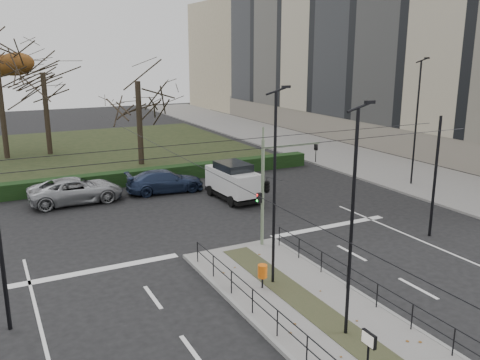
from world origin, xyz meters
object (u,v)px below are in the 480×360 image
Objects in this scene: traffic_light at (268,184)px; parked_car_fourth at (76,190)px; litter_bin at (263,272)px; bare_tree_near at (138,87)px; parked_car_third at (165,181)px; streetlamp_median_near at (352,222)px; streetlamp_median_far at (275,187)px; white_van at (233,180)px; bare_tree_center at (43,79)px; streetlamp_sidewalk at (416,121)px; info_panel at (368,347)px.

parked_car_fourth is at bearing 120.52° from traffic_light.
bare_tree_near reaches higher than litter_bin.
parked_car_fourth is (-5.57, 0.18, 0.04)m from parked_car_third.
streetlamp_median_far reaches higher than streetlamp_median_near.
white_van is (3.22, -3.48, 0.49)m from parked_car_third.
bare_tree_near is at bearing 100.74° from white_van.
parked_car_third is 10.22m from bare_tree_near.
streetlamp_median_near is 4.29m from streetlamp_median_far.
bare_tree_center is 1.08× the size of bare_tree_near.
streetlamp_median_far is 0.90× the size of streetlamp_sidewalk.
parked_car_third is (2.04, 21.92, -0.89)m from info_panel.
streetlamp_median_near is at bearing -102.01° from traffic_light.
litter_bin is 15.25m from parked_car_third.
streetlamp_median_far is at bearing 79.16° from info_panel.
streetlamp_sidewalk is (16.25, 8.86, 0.41)m from streetlamp_median_far.
traffic_light reaches higher than parked_car_third.
streetlamp_sidewalk is at bearing 19.77° from traffic_light.
traffic_light is 5.16m from litter_bin.
bare_tree_near is (6.02, -7.72, -0.46)m from bare_tree_center.
bare_tree_near is (-14.62, 14.68, 1.77)m from streetlamp_sidewalk.
streetlamp_sidewalk is 30.54m from bare_tree_center.
info_panel is 0.38× the size of parked_car_third.
info_panel is 22.40m from parked_car_fourth.
parked_car_third is (0.52, 19.24, -3.19)m from streetlamp_median_near.
litter_bin is 0.13× the size of streetlamp_median_near.
info_panel reaches higher than parked_car_third.
bare_tree_near reaches higher than parked_car_third.
litter_bin is at bearing -95.42° from bare_tree_near.
parked_car_fourth is at bearing -91.72° from bare_tree_center.
streetlamp_median_near is 1.49× the size of parked_car_third.
streetlamp_median_near is 1.34× the size of parked_car_fourth.
bare_tree_near reaches higher than parked_car_fourth.
streetlamp_median_far is 1.52× the size of parked_car_third.
streetlamp_median_far reaches higher than white_van.
streetlamp_median_near is at bearing -82.69° from bare_tree_center.
parked_car_third reaches higher than litter_bin.
parked_car_third is at bearing 132.79° from white_van.
bare_tree_near is (-2.29, 12.07, 4.98)m from white_van.
bare_tree_near is at bearing 86.03° from streetlamp_median_far.
streetlamp_median_far is 0.87× the size of bare_tree_near.
streetlamp_median_far is 12.45m from white_van.
streetlamp_sidewalk is (17.59, 15.83, 2.80)m from info_panel.
bare_tree_center is at bearing 96.81° from litter_bin.
streetlamp_sidewalk is at bearing 39.27° from streetlamp_median_near.
traffic_light reaches higher than litter_bin.
info_panel reaches higher than litter_bin.
bare_tree_near is at bearing 84.45° from info_panel.
parked_car_third is (0.70, 14.95, -3.28)m from streetlamp_median_far.
streetlamp_median_far is at bearing -151.40° from streetlamp_sidewalk.
streetlamp_median_near reaches higher than litter_bin.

